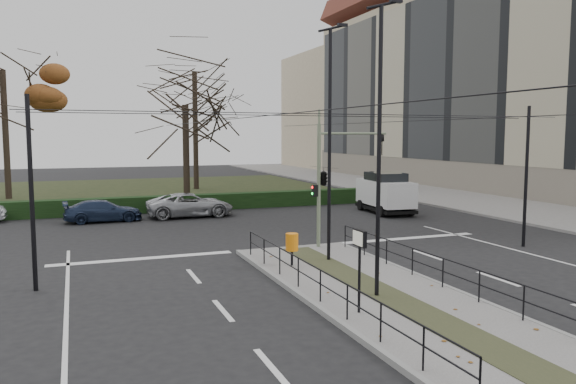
# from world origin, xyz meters

# --- Properties ---
(ground) EXTENTS (140.00, 140.00, 0.00)m
(ground) POSITION_xyz_m (0.00, 0.00, 0.00)
(ground) COLOR black
(ground) RESTS_ON ground
(median_island) EXTENTS (4.40, 15.00, 0.14)m
(median_island) POSITION_xyz_m (0.00, -2.50, 0.07)
(median_island) COLOR slate
(median_island) RESTS_ON ground
(sidewalk_east) EXTENTS (8.00, 90.00, 0.14)m
(sidewalk_east) POSITION_xyz_m (18.00, 22.00, 0.07)
(sidewalk_east) COLOR slate
(sidewalk_east) RESTS_ON ground
(park) EXTENTS (38.00, 26.00, 0.10)m
(park) POSITION_xyz_m (-6.00, 32.00, 0.05)
(park) COLOR black
(park) RESTS_ON ground
(hedge) EXTENTS (38.00, 1.00, 1.00)m
(hedge) POSITION_xyz_m (-6.00, 18.60, 0.50)
(hedge) COLOR black
(hedge) RESTS_ON ground
(apartment_block) EXTENTS (13.09, 52.10, 21.64)m
(apartment_block) POSITION_xyz_m (27.97, 23.97, 10.39)
(apartment_block) COLOR tan
(apartment_block) RESTS_ON ground
(median_railing) EXTENTS (4.14, 13.24, 0.92)m
(median_railing) POSITION_xyz_m (0.00, -2.60, 0.98)
(median_railing) COLOR black
(median_railing) RESTS_ON median_island
(catenary) EXTENTS (20.00, 34.00, 6.00)m
(catenary) POSITION_xyz_m (0.00, 1.62, 3.42)
(catenary) COLOR black
(catenary) RESTS_ON ground
(traffic_light) EXTENTS (3.46, 1.99, 5.09)m
(traffic_light) POSITION_xyz_m (1.36, 4.50, 3.10)
(traffic_light) COLOR slate
(traffic_light) RESTS_ON median_island
(litter_bin) EXTENTS (0.45, 0.45, 1.15)m
(litter_bin) POSITION_xyz_m (-1.20, 1.75, 0.96)
(litter_bin) COLOR black
(litter_bin) RESTS_ON median_island
(info_panel) EXTENTS (0.13, 0.57, 2.20)m
(info_panel) POSITION_xyz_m (-1.51, -3.85, 1.87)
(info_panel) COLOR black
(info_panel) RESTS_ON median_island
(streetlamp_median_near) EXTENTS (0.70, 0.14, 8.41)m
(streetlamp_median_near) POSITION_xyz_m (-0.27, -2.67, 4.42)
(streetlamp_median_near) COLOR black
(streetlamp_median_near) RESTS_ON median_island
(streetlamp_median_far) EXTENTS (0.72, 0.15, 8.64)m
(streetlamp_median_far) POSITION_xyz_m (0.41, 2.05, 4.53)
(streetlamp_median_far) COLOR black
(streetlamp_median_far) RESTS_ON median_island
(parked_car_third) EXTENTS (4.19, 1.79, 1.20)m
(parked_car_third) POSITION_xyz_m (-6.95, 15.73, 0.60)
(parked_car_third) COLOR #1E2A46
(parked_car_third) RESTS_ON ground
(parked_car_fourth) EXTENTS (5.03, 2.34, 1.39)m
(parked_car_fourth) POSITION_xyz_m (-2.07, 15.90, 0.70)
(parked_car_fourth) COLOR #9EA0A5
(parked_car_fourth) RESTS_ON ground
(white_van) EXTENTS (2.48, 4.86, 2.49)m
(white_van) POSITION_xyz_m (9.43, 13.21, 1.29)
(white_van) COLOR silver
(white_van) RESTS_ON ground
(rust_tree) EXTENTS (9.05, 9.05, 12.25)m
(rust_tree) POSITION_xyz_m (-12.91, 29.14, 9.41)
(rust_tree) COLOR black
(rust_tree) RESTS_ON park
(bare_tree_center) EXTENTS (8.78, 8.78, 13.33)m
(bare_tree_center) POSITION_xyz_m (1.56, 31.69, 9.40)
(bare_tree_center) COLOR black
(bare_tree_center) RESTS_ON park
(bare_tree_near) EXTENTS (6.88, 6.88, 8.86)m
(bare_tree_near) POSITION_xyz_m (-1.27, 21.10, 6.27)
(bare_tree_near) COLOR black
(bare_tree_near) RESTS_ON park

